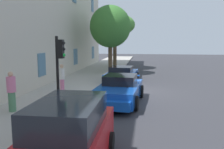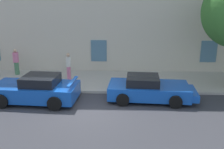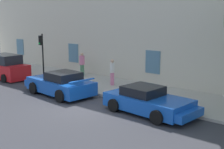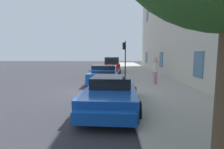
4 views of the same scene
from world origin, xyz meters
name	(u,v)px [view 3 (image 3 of 4)]	position (x,y,z in m)	size (l,w,h in m)	color
ground_plane	(83,107)	(0.00, 0.00, 0.00)	(80.00, 80.00, 0.00)	#333338
sidewalk	(133,91)	(0.00, 4.27, 0.07)	(60.00, 4.26, 0.14)	#A8A399
sportscar_red_lead	(59,84)	(-2.97, 0.94, 0.62)	(4.79, 2.46, 1.39)	#144CB2
sportscar_yellow_flank	(150,102)	(3.15, 1.38, 0.56)	(4.63, 2.45, 1.26)	#144CB2
hatchback_parked	(5,68)	(-9.62, 1.39, 0.81)	(4.02, 1.94, 1.79)	red
traffic_light	(42,48)	(-6.79, 2.62, 2.34)	(0.22, 0.36, 3.21)	black
pedestrian_admiring	(82,64)	(-5.52, 5.28, 1.03)	(0.48, 0.48, 1.75)	#4C7F59
pedestrian_strolling	(112,72)	(-1.77, 4.37, 1.02)	(0.32, 0.32, 1.70)	pink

